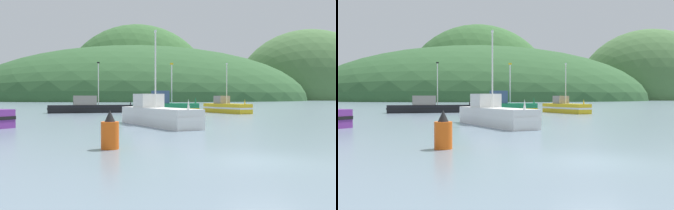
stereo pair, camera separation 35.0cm
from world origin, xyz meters
TOP-DOWN VIEW (x-y plane):
  - ground_plane at (0.00, 0.00)m, footprint 600.00×600.00m
  - hill_far_center at (138.85, 241.37)m, footprint 110.17×88.14m
  - hill_far_right at (16.43, 241.83)m, footprint 102.27×81.82m
  - hill_mid_right at (17.07, 229.81)m, footprint 208.46×166.76m
  - fishing_boat_white at (-1.41, 16.87)m, footprint 5.17×10.21m
  - fishing_boat_yellow at (11.15, 38.41)m, footprint 4.71×8.86m
  - fishing_boat_black at (-7.36, 42.05)m, footprint 12.14×3.24m
  - fishing_boat_green at (1.34, 30.49)m, footprint 7.65×2.55m
  - channel_buoy at (-5.18, 4.00)m, footprint 0.76×0.76m

SIDE VIEW (x-z plane):
  - ground_plane at x=0.00m, z-range 0.00..0.00m
  - hill_far_center at x=138.85m, z-range -50.21..50.21m
  - hill_far_right at x=16.43m, z-range -49.97..49.97m
  - hill_mid_right at x=17.07m, z-range -33.26..33.26m
  - channel_buoy at x=-5.18m, z-range -0.14..1.52m
  - fishing_boat_yellow at x=11.15m, z-range -2.66..4.22m
  - fishing_boat_black at x=-7.36m, z-range -2.77..4.36m
  - fishing_boat_white at x=-1.41m, z-range -2.87..4.55m
  - fishing_boat_green at x=1.34m, z-range -2.06..4.03m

